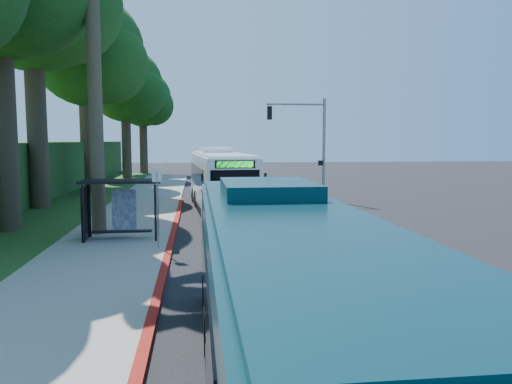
{
  "coord_description": "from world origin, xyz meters",
  "views": [
    {
      "loc": [
        -3.92,
        -23.7,
        4.16
      ],
      "look_at": [
        -0.99,
        1.0,
        1.57
      ],
      "focal_mm": 35.0,
      "sensor_mm": 36.0,
      "label": 1
    }
  ],
  "objects": [
    {
      "name": "ground",
      "position": [
        0.0,
        0.0,
        0.0
      ],
      "size": [
        140.0,
        140.0,
        0.0
      ],
      "primitive_type": "plane",
      "color": "black",
      "rests_on": "ground"
    },
    {
      "name": "sidewalk",
      "position": [
        -7.3,
        0.0,
        0.06
      ],
      "size": [
        4.5,
        70.0,
        0.12
      ],
      "primitive_type": "cube",
      "color": "gray",
      "rests_on": "ground"
    },
    {
      "name": "red_curb",
      "position": [
        -5.0,
        -4.0,
        0.07
      ],
      "size": [
        0.25,
        30.0,
        0.13
      ],
      "primitive_type": "cube",
      "color": "maroon",
      "rests_on": "ground"
    },
    {
      "name": "grass_verge",
      "position": [
        -13.0,
        5.0,
        0.03
      ],
      "size": [
        8.0,
        70.0,
        0.06
      ],
      "primitive_type": "cube",
      "color": "#234719",
      "rests_on": "ground"
    },
    {
      "name": "bus_shelter",
      "position": [
        -7.26,
        -2.86,
        1.81
      ],
      "size": [
        3.2,
        1.51,
        2.55
      ],
      "color": "black",
      "rests_on": "ground"
    },
    {
      "name": "stop_sign_pole",
      "position": [
        -5.4,
        -5.0,
        2.08
      ],
      "size": [
        0.35,
        0.06,
        3.17
      ],
      "color": "gray",
      "rests_on": "ground"
    },
    {
      "name": "traffic_signal_pole",
      "position": [
        3.78,
        10.0,
        4.42
      ],
      "size": [
        4.1,
        0.3,
        7.0
      ],
      "color": "gray",
      "rests_on": "ground"
    },
    {
      "name": "tree_2",
      "position": [
        -11.89,
        15.98,
        10.48
      ],
      "size": [
        8.82,
        8.4,
        15.12
      ],
      "color": "#382B1E",
      "rests_on": "ground"
    },
    {
      "name": "tree_3",
      "position": [
        -13.88,
        23.98,
        11.98
      ],
      "size": [
        10.08,
        9.6,
        17.28
      ],
      "color": "#382B1E",
      "rests_on": "ground"
    },
    {
      "name": "tree_4",
      "position": [
        -11.4,
        31.98,
        9.73
      ],
      "size": [
        8.4,
        8.0,
        14.14
      ],
      "color": "#382B1E",
      "rests_on": "ground"
    },
    {
      "name": "tree_5",
      "position": [
        -10.41,
        39.99,
        8.96
      ],
      "size": [
        7.35,
        7.0,
        12.86
      ],
      "color": "#382B1E",
      "rests_on": "ground"
    },
    {
      "name": "white_bus",
      "position": [
        -2.61,
        5.69,
        1.81
      ],
      "size": [
        3.54,
        12.61,
        3.71
      ],
      "rotation": [
        0.0,
        0.0,
        0.07
      ],
      "color": "white",
      "rests_on": "ground"
    },
    {
      "name": "teal_bus",
      "position": [
        -2.6,
        -16.23,
        1.65
      ],
      "size": [
        2.47,
        11.37,
        3.39
      ],
      "rotation": [
        0.0,
        0.0,
        0.0
      ],
      "color": "#092B32",
      "rests_on": "ground"
    },
    {
      "name": "pickup",
      "position": [
        1.67,
        6.57,
        0.82
      ],
      "size": [
        3.5,
        6.23,
        1.64
      ],
      "primitive_type": "imported",
      "rotation": [
        0.0,
        0.0,
        -0.13
      ],
      "color": "silver",
      "rests_on": "ground"
    }
  ]
}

